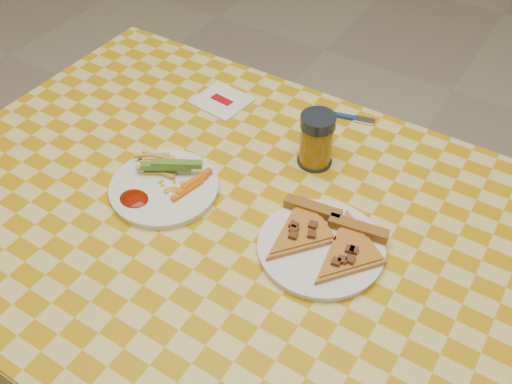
{
  "coord_description": "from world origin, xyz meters",
  "views": [
    {
      "loc": [
        0.41,
        -0.59,
        1.53
      ],
      "look_at": [
        0.0,
        0.06,
        0.78
      ],
      "focal_mm": 40.0,
      "sensor_mm": 36.0,
      "label": 1
    }
  ],
  "objects_px": {
    "plate_left": "(164,188)",
    "table": "(240,244)",
    "drink_glass": "(316,140)",
    "plate_right": "(321,248)"
  },
  "relations": [
    {
      "from": "table",
      "to": "plate_left",
      "type": "xyz_separation_m",
      "value": [
        -0.16,
        -0.02,
        0.08
      ]
    },
    {
      "from": "drink_glass",
      "to": "plate_right",
      "type": "bearing_deg",
      "value": -59.32
    },
    {
      "from": "plate_right",
      "to": "drink_glass",
      "type": "distance_m",
      "value": 0.24
    },
    {
      "from": "plate_left",
      "to": "plate_right",
      "type": "height_order",
      "value": "same"
    },
    {
      "from": "table",
      "to": "drink_glass",
      "type": "height_order",
      "value": "drink_glass"
    },
    {
      "from": "plate_left",
      "to": "drink_glass",
      "type": "xyz_separation_m",
      "value": [
        0.21,
        0.23,
        0.05
      ]
    },
    {
      "from": "table",
      "to": "drink_glass",
      "type": "relative_size",
      "value": 11.08
    },
    {
      "from": "plate_left",
      "to": "plate_right",
      "type": "relative_size",
      "value": 0.95
    },
    {
      "from": "drink_glass",
      "to": "plate_left",
      "type": "bearing_deg",
      "value": -131.89
    },
    {
      "from": "plate_left",
      "to": "table",
      "type": "bearing_deg",
      "value": 5.57
    }
  ]
}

